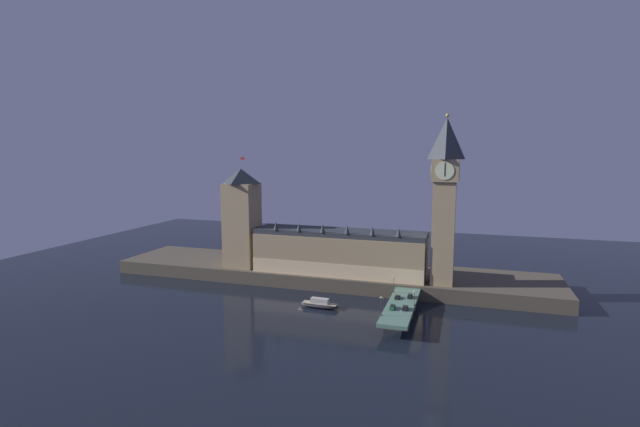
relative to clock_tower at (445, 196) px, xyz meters
The scene contains 14 objects.
ground_plane 77.61m from the clock_tower, 155.22° to the right, with size 400.00×400.00×0.00m, color black.
embankment 72.18m from the clock_tower, 167.39° to the left, with size 220.00×42.00×6.46m.
parliament_hall 56.31m from the clock_tower, behind, with size 82.01×19.94×24.94m.
clock_tower is the anchor object (origin of this frame).
victoria_tower 100.20m from the clock_tower, behind, with size 15.49×15.49×55.67m.
bridge 53.97m from the clock_tower, 113.54° to the right, with size 10.72×46.00×5.60m.
car_northbound_lead 49.08m from the clock_tower, 123.33° to the right, with size 2.04×4.24×1.34m.
car_northbound_trail 56.65m from the clock_tower, 113.13° to the right, with size 1.89×4.68×1.56m.
car_southbound_lead 55.14m from the clock_tower, 107.00° to the right, with size 2.07×4.18×1.50m.
car_southbound_trail 46.41m from the clock_tower, 117.38° to the right, with size 1.87×4.47×1.56m.
street_lamp_near 61.12m from the clock_tower, 112.17° to the right, with size 1.34×0.60×7.25m.
street_lamp_mid 48.72m from the clock_tower, 105.21° to the right, with size 1.34×0.60×6.03m.
street_lamp_far 43.54m from the clock_tower, 138.55° to the right, with size 1.34×0.60×7.22m.
boat_upstream 71.21m from the clock_tower, 148.16° to the right, with size 16.93×4.95×4.13m.
Camera 1 is at (65.91, -180.27, 64.78)m, focal length 26.00 mm.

